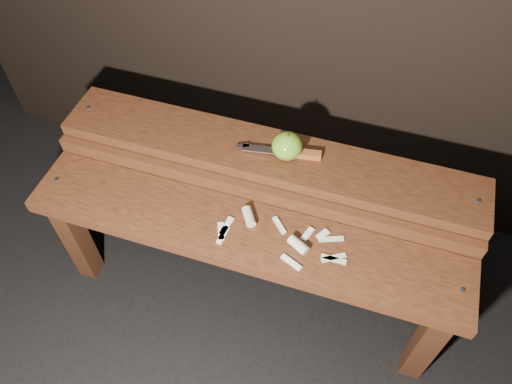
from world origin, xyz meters
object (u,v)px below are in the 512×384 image
(bench_front_tier, at_px, (242,247))
(knife, at_px, (293,153))
(apple, at_px, (287,146))
(bench_rear_tier, at_px, (267,172))

(bench_front_tier, bearing_deg, knife, 74.08)
(bench_front_tier, xyz_separation_m, knife, (0.07, 0.24, 0.16))
(apple, height_order, knife, apple)
(apple, bearing_deg, bench_front_tier, -102.64)
(apple, distance_m, knife, 0.03)
(bench_front_tier, xyz_separation_m, bench_rear_tier, (0.00, 0.23, 0.06))
(knife, bearing_deg, bench_front_tier, -105.92)
(bench_rear_tier, distance_m, apple, 0.13)
(bench_front_tier, distance_m, apple, 0.30)
(bench_front_tier, relative_size, bench_rear_tier, 1.00)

